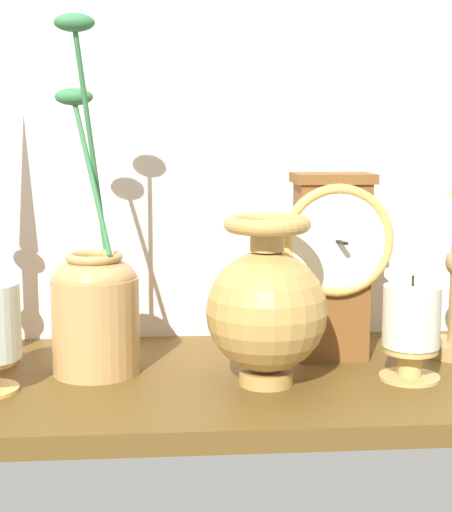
% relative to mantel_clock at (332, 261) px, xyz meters
% --- Properties ---
extents(ground_plane, '(1.00, 0.36, 0.02)m').
position_rel_mantel_clock_xyz_m(ground_plane, '(-0.11, -0.06, -0.14)').
color(ground_plane, brown).
extents(back_wall, '(1.20, 0.02, 0.65)m').
position_rel_mantel_clock_xyz_m(back_wall, '(-0.11, 0.13, 0.20)').
color(back_wall, silver).
rests_on(back_wall, ground_plane).
extents(mantel_clock, '(0.14, 0.10, 0.23)m').
position_rel_mantel_clock_xyz_m(mantel_clock, '(0.00, 0.00, 0.00)').
color(mantel_clock, brown).
rests_on(mantel_clock, ground_plane).
extents(brass_vase_bulbous, '(0.14, 0.14, 0.19)m').
position_rel_mantel_clock_xyz_m(brass_vase_bulbous, '(-0.09, -0.10, -0.03)').
color(brass_vase_bulbous, '#AE8644').
rests_on(brass_vase_bulbous, ground_plane).
extents(brass_vase_jar, '(0.10, 0.10, 0.41)m').
position_rel_mantel_clock_xyz_m(brass_vase_jar, '(-0.29, -0.04, -0.04)').
color(brass_vase_jar, '#AE844D').
rests_on(brass_vase_jar, ground_plane).
extents(pillar_candle_front, '(0.07, 0.07, 0.12)m').
position_rel_mantel_clock_xyz_m(pillar_candle_front, '(0.07, -0.09, -0.06)').
color(pillar_candle_front, tan).
rests_on(pillar_candle_front, ground_plane).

